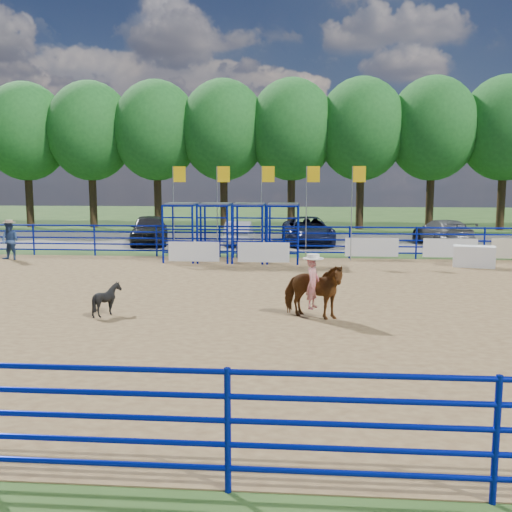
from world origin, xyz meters
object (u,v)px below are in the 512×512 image
object	(u,v)px
horse_and_rider	(313,287)
car_d	(442,232)
car_b	(239,233)
announcer_table	(474,256)
calf	(107,299)
spectator_cowboy	(10,240)
car_a	(149,229)
car_c	(308,231)

from	to	relation	value
horse_and_rider	car_d	distance (m)	19.20
car_b	car_d	world-z (taller)	car_d
announcer_table	car_d	distance (m)	8.31
announcer_table	car_b	distance (m)	13.03
calf	spectator_cowboy	bearing A→B (deg)	20.69
car_d	car_b	bearing A→B (deg)	-6.76
car_b	car_a	bearing A→B (deg)	2.03
calf	car_a	size ratio (longest dim) A/B	0.18
car_d	spectator_cowboy	bearing A→B (deg)	10.08
spectator_cowboy	car_d	world-z (taller)	spectator_cowboy
car_d	car_c	bearing A→B (deg)	-8.37
calf	car_d	world-z (taller)	car_d
car_a	car_c	xyz separation A→B (m)	(8.86, 0.77, -0.07)
announcer_table	car_d	world-z (taller)	car_d
calf	car_d	size ratio (longest dim) A/B	0.18
announcer_table	spectator_cowboy	bearing A→B (deg)	178.73
spectator_cowboy	car_a	xyz separation A→B (m)	(4.55, 6.79, -0.07)
car_b	car_d	distance (m)	11.33
car_a	car_d	world-z (taller)	car_a
car_a	car_d	bearing A→B (deg)	-8.56
car_b	horse_and_rider	bearing A→B (deg)	101.21
announcer_table	car_b	bearing A→B (deg)	144.61
calf	car_b	world-z (taller)	car_b
spectator_cowboy	announcer_table	bearing A→B (deg)	-1.27
car_a	car_c	bearing A→B (deg)	-7.26
calf	car_c	distance (m)	18.34
horse_and_rider	car_a	size ratio (longest dim) A/B	0.49
car_d	horse_and_rider	bearing A→B (deg)	56.54
announcer_table	car_c	size ratio (longest dim) A/B	0.30
car_a	car_d	xyz separation A→B (m)	(16.33, 1.04, -0.12)
calf	spectator_cowboy	world-z (taller)	spectator_cowboy
calf	car_c	size ratio (longest dim) A/B	0.16
announcer_table	car_c	xyz separation A→B (m)	(-6.79, 8.01, 0.31)
announcer_table	horse_and_rider	bearing A→B (deg)	-125.96
announcer_table	car_b	size ratio (longest dim) A/B	0.41
calf	announcer_table	bearing A→B (deg)	-70.14
announcer_table	car_d	bearing A→B (deg)	85.32
car_d	announcer_table	bearing A→B (deg)	74.84
spectator_cowboy	car_a	bearing A→B (deg)	56.19
spectator_cowboy	car_b	xyz separation A→B (m)	(9.58, 7.10, -0.25)
calf	car_c	world-z (taller)	car_c
horse_and_rider	car_c	xyz separation A→B (m)	(0.02, 17.40, -0.09)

